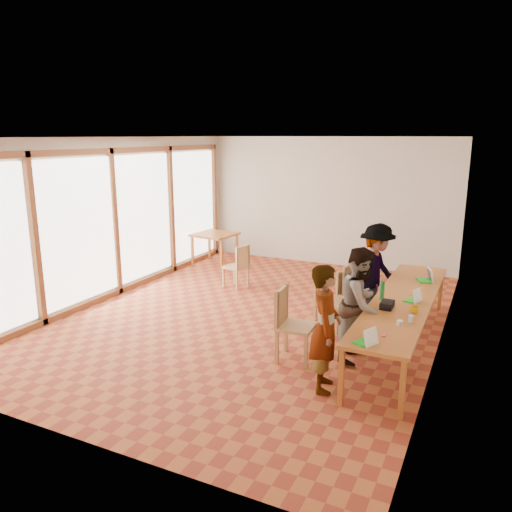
{
  "coord_description": "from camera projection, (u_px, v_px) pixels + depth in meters",
  "views": [
    {
      "loc": [
        3.53,
        -7.29,
        3.04
      ],
      "look_at": [
        0.09,
        -0.12,
        1.1
      ],
      "focal_mm": 35.0,
      "sensor_mm": 36.0,
      "label": 1
    }
  ],
  "objects": [
    {
      "name": "ground",
      "position": [
        254.0,
        316.0,
        8.58
      ],
      "size": [
        8.0,
        8.0,
        0.0
      ],
      "primitive_type": "plane",
      "color": "#AC5429",
      "rests_on": "ground"
    },
    {
      "name": "wall_back",
      "position": [
        328.0,
        202.0,
        11.73
      ],
      "size": [
        6.0,
        0.1,
        3.0
      ],
      "primitive_type": "cube",
      "color": "beige",
      "rests_on": "ground"
    },
    {
      "name": "wall_front",
      "position": [
        70.0,
        301.0,
        4.72
      ],
      "size": [
        6.0,
        0.1,
        3.0
      ],
      "primitive_type": "cube",
      "color": "beige",
      "rests_on": "ground"
    },
    {
      "name": "wall_right",
      "position": [
        447.0,
        248.0,
        6.97
      ],
      "size": [
        0.1,
        8.0,
        3.0
      ],
      "primitive_type": "cube",
      "color": "beige",
      "rests_on": "ground"
    },
    {
      "name": "window_wall",
      "position": [
        114.0,
        218.0,
        9.47
      ],
      "size": [
        0.1,
        8.0,
        3.0
      ],
      "primitive_type": "cube",
      "color": "white",
      "rests_on": "ground"
    },
    {
      "name": "ceiling",
      "position": [
        254.0,
        136.0,
        7.87
      ],
      "size": [
        6.0,
        8.0,
        0.04
      ],
      "primitive_type": "cube",
      "color": "white",
      "rests_on": "wall_back"
    },
    {
      "name": "communal_table",
      "position": [
        403.0,
        302.0,
        7.16
      ],
      "size": [
        0.8,
        4.0,
        0.75
      ],
      "color": "#C0642A",
      "rests_on": "ground"
    },
    {
      "name": "side_table",
      "position": [
        215.0,
        237.0,
        11.89
      ],
      "size": [
        0.9,
        0.9,
        0.75
      ],
      "rotation": [
        0.0,
        0.0,
        -0.11
      ],
      "color": "#C0642A",
      "rests_on": "ground"
    },
    {
      "name": "chair_near",
      "position": [
        289.0,
        316.0,
        6.82
      ],
      "size": [
        0.51,
        0.51,
        0.54
      ],
      "rotation": [
        0.0,
        0.0,
        0.07
      ],
      "color": "tan",
      "rests_on": "ground"
    },
    {
      "name": "chair_mid",
      "position": [
        326.0,
        294.0,
        7.96
      ],
      "size": [
        0.49,
        0.49,
        0.49
      ],
      "rotation": [
        0.0,
        0.0,
        -0.14
      ],
      "color": "tan",
      "rests_on": "ground"
    },
    {
      "name": "chair_far",
      "position": [
        346.0,
        288.0,
        8.52
      ],
      "size": [
        0.44,
        0.44,
        0.42
      ],
      "rotation": [
        0.0,
        0.0,
        -0.19
      ],
      "color": "tan",
      "rests_on": "ground"
    },
    {
      "name": "chair_empty",
      "position": [
        351.0,
        284.0,
        8.58
      ],
      "size": [
        0.41,
        0.41,
        0.46
      ],
      "rotation": [
        0.0,
        0.0,
        -0.01
      ],
      "color": "tan",
      "rests_on": "ground"
    },
    {
      "name": "chair_spare",
      "position": [
        239.0,
        262.0,
        10.05
      ],
      "size": [
        0.49,
        0.49,
        0.47
      ],
      "rotation": [
        0.0,
        0.0,
        2.94
      ],
      "color": "tan",
      "rests_on": "ground"
    },
    {
      "name": "person_near",
      "position": [
        325.0,
        328.0,
        5.96
      ],
      "size": [
        0.52,
        0.65,
        1.57
      ],
      "primitive_type": "imported",
      "rotation": [
        0.0,
        0.0,
        1.85
      ],
      "color": "gray",
      "rests_on": "ground"
    },
    {
      "name": "person_mid",
      "position": [
        361.0,
        304.0,
        6.79
      ],
      "size": [
        0.67,
        0.82,
        1.58
      ],
      "primitive_type": "imported",
      "rotation": [
        0.0,
        0.0,
        1.48
      ],
      "color": "gray",
      "rests_on": "ground"
    },
    {
      "name": "person_far",
      "position": [
        376.0,
        272.0,
        8.32
      ],
      "size": [
        0.85,
        1.17,
        1.63
      ],
      "primitive_type": "imported",
      "rotation": [
        0.0,
        0.0,
        1.31
      ],
      "color": "gray",
      "rests_on": "ground"
    },
    {
      "name": "laptop_near",
      "position": [
        368.0,
        340.0,
        5.58
      ],
      "size": [
        0.27,
        0.28,
        0.19
      ],
      "rotation": [
        0.0,
        0.0,
        -0.4
      ],
      "color": "green",
      "rests_on": "communal_table"
    },
    {
      "name": "laptop_mid",
      "position": [
        414.0,
        298.0,
        7.0
      ],
      "size": [
        0.25,
        0.27,
        0.19
      ],
      "rotation": [
        0.0,
        0.0,
        -0.32
      ],
      "color": "green",
      "rests_on": "communal_table"
    },
    {
      "name": "laptop_far",
      "position": [
        427.0,
        278.0,
        7.98
      ],
      "size": [
        0.31,
        0.32,
        0.22
      ],
      "rotation": [
        0.0,
        0.0,
        0.38
      ],
      "color": "green",
      "rests_on": "communal_table"
    },
    {
      "name": "yellow_mug",
      "position": [
        414.0,
        310.0,
        6.56
      ],
      "size": [
        0.13,
        0.13,
        0.09
      ],
      "primitive_type": "imported",
      "rotation": [
        0.0,
        0.0,
        -0.15
      ],
      "color": "#E5B80E",
      "rests_on": "communal_table"
    },
    {
      "name": "green_bottle",
      "position": [
        382.0,
        290.0,
        7.07
      ],
      "size": [
        0.07,
        0.07,
        0.28
      ],
      "primitive_type": "cylinder",
      "color": "#22733A",
      "rests_on": "communal_table"
    },
    {
      "name": "clear_glass",
      "position": [
        411.0,
        319.0,
        6.24
      ],
      "size": [
        0.07,
        0.07,
        0.09
      ],
      "primitive_type": "cylinder",
      "color": "silver",
      "rests_on": "communal_table"
    },
    {
      "name": "condiment_cup",
      "position": [
        400.0,
        323.0,
        6.15
      ],
      "size": [
        0.08,
        0.08,
        0.06
      ],
      "primitive_type": "cylinder",
      "color": "white",
      "rests_on": "communal_table"
    },
    {
      "name": "pink_phone",
      "position": [
        384.0,
        335.0,
        5.83
      ],
      "size": [
        0.05,
        0.1,
        0.01
      ],
      "primitive_type": "cube",
      "color": "#D04857",
      "rests_on": "communal_table"
    },
    {
      "name": "black_pouch",
      "position": [
        387.0,
        305.0,
        6.75
      ],
      "size": [
        0.16,
        0.26,
        0.09
      ],
      "primitive_type": "cube",
      "color": "black",
      "rests_on": "communal_table"
    }
  ]
}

